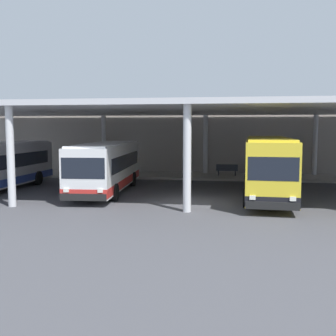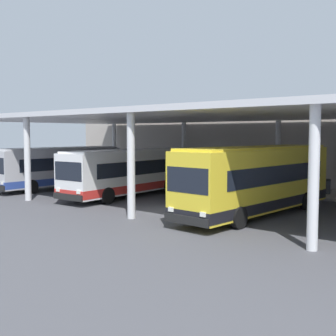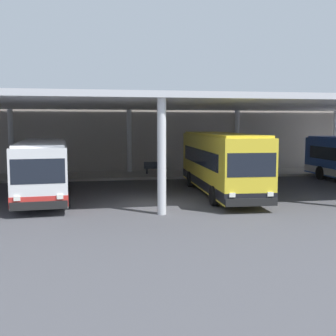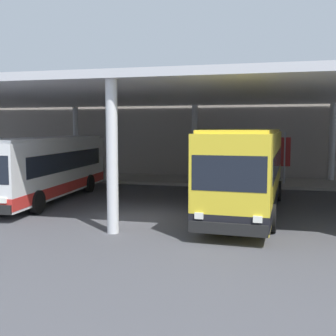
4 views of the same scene
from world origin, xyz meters
The scene contains 9 objects.
ground_plane centered at (0.00, 0.00, 0.00)m, with size 200.00×200.00×0.00m, color #47474C.
platform_kerb centered at (0.00, 11.75, 0.09)m, with size 42.00×4.50×0.18m, color #A39E93.
station_building_facade centered at (0.00, 15.00, 3.24)m, with size 48.00×1.60×6.48m, color #ADA399.
canopy_shelter centered at (0.00, 5.50, 5.29)m, with size 40.00×17.00×5.55m.
bus_second_bay centered at (-5.74, 2.93, 1.66)m, with size 3.18×10.66×3.17m.
bus_middle_bay centered at (4.31, 2.42, 1.84)m, with size 3.11×11.44×3.57m.
bench_waiting centered at (1.90, 11.82, 0.66)m, with size 1.80×0.45×0.92m.
trash_bin centered at (4.55, 11.63, 0.68)m, with size 0.52×0.52×0.98m.
banner_sign centered at (6.15, 10.94, 1.98)m, with size 0.70×0.12×3.20m.
Camera 4 is at (5.21, -15.74, 3.62)m, focal length 44.27 mm.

